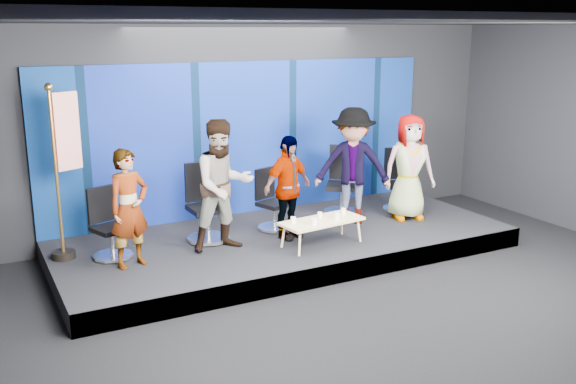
% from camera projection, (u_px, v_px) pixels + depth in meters
% --- Properties ---
extents(ground, '(10.00, 10.00, 0.00)m').
position_uv_depth(ground, '(377.00, 312.00, 7.99)').
color(ground, black).
rests_on(ground, ground).
extents(room_walls, '(10.02, 8.02, 3.51)m').
position_uv_depth(room_walls, '(384.00, 118.00, 7.38)').
color(room_walls, black).
rests_on(room_walls, ground).
extents(riser, '(7.00, 3.00, 0.30)m').
position_uv_depth(riser, '(285.00, 243.00, 10.10)').
color(riser, black).
rests_on(riser, ground).
extents(backdrop, '(7.00, 0.08, 2.60)m').
position_uv_depth(backdrop, '(246.00, 139.00, 10.98)').
color(backdrop, navy).
rests_on(backdrop, riser).
extents(chair_a, '(0.72, 0.72, 1.00)m').
position_uv_depth(chair_a, '(110.00, 235.00, 8.97)').
color(chair_a, silver).
rests_on(chair_a, riser).
extents(panelist_a, '(0.68, 0.56, 1.61)m').
position_uv_depth(panelist_a, '(129.00, 208.00, 8.53)').
color(panelist_a, black).
rests_on(panelist_a, riser).
extents(chair_b, '(0.67, 0.67, 1.18)m').
position_uv_depth(chair_b, '(206.00, 215.00, 9.70)').
color(chair_b, silver).
rests_on(chair_b, riser).
extents(panelist_b, '(0.93, 0.73, 1.90)m').
position_uv_depth(panelist_b, '(223.00, 186.00, 9.16)').
color(panelist_b, black).
rests_on(panelist_b, riser).
extents(chair_c, '(0.70, 0.70, 0.98)m').
position_uv_depth(chair_c, '(272.00, 210.00, 10.24)').
color(chair_c, silver).
rests_on(chair_c, riser).
extents(panelist_c, '(1.01, 0.66, 1.59)m').
position_uv_depth(panelist_c, '(288.00, 187.00, 9.71)').
color(panelist_c, black).
rests_on(panelist_c, riser).
extents(chair_d, '(0.93, 0.93, 1.18)m').
position_uv_depth(chair_d, '(342.00, 192.00, 11.07)').
color(chair_d, silver).
rests_on(chair_d, riser).
extents(panelist_d, '(1.41, 1.30, 1.91)m').
position_uv_depth(panelist_d, '(353.00, 166.00, 10.45)').
color(panelist_d, black).
rests_on(panelist_d, riser).
extents(chair_e, '(0.77, 0.77, 1.09)m').
position_uv_depth(chair_e, '(399.00, 190.00, 11.31)').
color(chair_e, silver).
rests_on(chair_e, riser).
extents(panelist_e, '(0.99, 0.79, 1.77)m').
position_uv_depth(panelist_e, '(409.00, 167.00, 10.69)').
color(panelist_e, black).
rests_on(panelist_e, riser).
extents(coffee_table, '(1.31, 0.67, 0.39)m').
position_uv_depth(coffee_table, '(322.00, 222.00, 9.48)').
color(coffee_table, tan).
rests_on(coffee_table, riser).
extents(mug_a, '(0.08, 0.08, 0.09)m').
position_uv_depth(mug_a, '(293.00, 220.00, 9.30)').
color(mug_a, white).
rests_on(mug_a, coffee_table).
extents(mug_b, '(0.09, 0.09, 0.10)m').
position_uv_depth(mug_b, '(314.00, 221.00, 9.23)').
color(mug_b, white).
rests_on(mug_b, coffee_table).
extents(mug_c, '(0.07, 0.07, 0.08)m').
position_uv_depth(mug_c, '(320.00, 215.00, 9.58)').
color(mug_c, white).
rests_on(mug_c, coffee_table).
extents(mug_d, '(0.08, 0.08, 0.10)m').
position_uv_depth(mug_d, '(337.00, 216.00, 9.50)').
color(mug_d, white).
rests_on(mug_d, coffee_table).
extents(mug_e, '(0.07, 0.07, 0.09)m').
position_uv_depth(mug_e, '(343.00, 211.00, 9.77)').
color(mug_e, white).
rests_on(mug_e, coffee_table).
extents(flag_stand, '(0.54, 0.35, 2.44)m').
position_uv_depth(flag_stand, '(64.00, 167.00, 8.77)').
color(flag_stand, black).
rests_on(flag_stand, riser).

